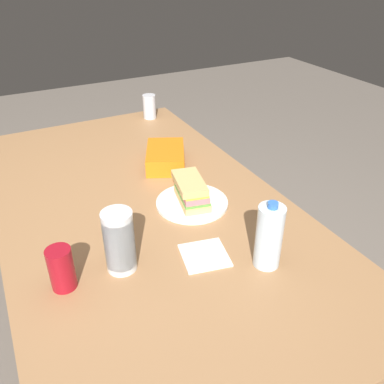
% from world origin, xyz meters
% --- Properties ---
extents(ground_plane, '(8.00, 8.00, 0.00)m').
position_xyz_m(ground_plane, '(0.00, 0.00, 0.00)').
color(ground_plane, '#70665B').
extents(dining_table, '(1.72, 0.95, 0.73)m').
position_xyz_m(dining_table, '(0.00, 0.00, 0.65)').
color(dining_table, '#9E7047').
rests_on(dining_table, ground_plane).
extents(paper_plate, '(0.25, 0.25, 0.01)m').
position_xyz_m(paper_plate, '(-0.09, -0.15, 0.74)').
color(paper_plate, white).
rests_on(paper_plate, dining_table).
extents(sandwich, '(0.20, 0.13, 0.08)m').
position_xyz_m(sandwich, '(-0.08, -0.15, 0.79)').
color(sandwich, '#DBB26B').
rests_on(sandwich, paper_plate).
extents(soda_can_red, '(0.07, 0.07, 0.12)m').
position_xyz_m(soda_can_red, '(-0.28, 0.33, 0.79)').
color(soda_can_red, maroon).
rests_on(soda_can_red, dining_table).
extents(chip_bag, '(0.27, 0.23, 0.07)m').
position_xyz_m(chip_bag, '(0.23, -0.20, 0.77)').
color(chip_bag, orange).
rests_on(chip_bag, dining_table).
extents(water_bottle_tall, '(0.07, 0.07, 0.21)m').
position_xyz_m(water_bottle_tall, '(-0.45, -0.20, 0.83)').
color(water_bottle_tall, silver).
rests_on(water_bottle_tall, dining_table).
extents(plastic_cup_stack, '(0.08, 0.08, 0.18)m').
position_xyz_m(plastic_cup_stack, '(-0.28, 0.17, 0.83)').
color(plastic_cup_stack, silver).
rests_on(plastic_cup_stack, dining_table).
extents(soda_can_silver, '(0.07, 0.07, 0.12)m').
position_xyz_m(soda_can_silver, '(0.75, -0.34, 0.79)').
color(soda_can_silver, silver).
rests_on(soda_can_silver, dining_table).
extents(paper_napkin, '(0.15, 0.15, 0.01)m').
position_xyz_m(paper_napkin, '(-0.35, -0.06, 0.74)').
color(paper_napkin, white).
rests_on(paper_napkin, dining_table).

